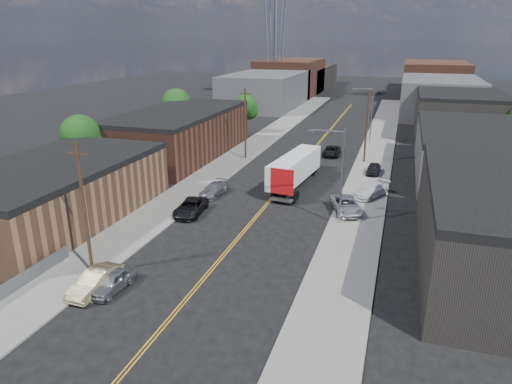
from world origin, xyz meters
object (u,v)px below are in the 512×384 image
Objects in this scene: car_left_b at (96,281)px; car_ahead_truck at (332,151)px; car_left_d at (214,190)px; car_right_lot_a at (346,205)px; car_right_lot_b at (371,190)px; semi_truck at (298,166)px; car_right_lot_c at (374,169)px; car_left_c at (191,207)px; car_left_a at (112,281)px.

car_left_b reaches higher than car_ahead_truck.
car_right_lot_a reaches higher than car_left_d.
car_ahead_truck is at bearing 140.04° from car_right_lot_b.
semi_truck is 28.90m from car_left_b.
car_right_lot_c is at bearing 44.94° from car_left_d.
car_right_lot_b reaches higher than car_right_lot_c.
car_right_lot_a is at bearing 12.81° from car_left_c.
car_right_lot_b is at bearing -69.52° from car_ahead_truck.
car_ahead_truck is at bearing 130.97° from car_right_lot_c.
car_right_lot_c is (1.67, 14.44, -0.06)m from car_right_lot_a.
car_left_d is (-1.01, 20.59, -0.02)m from car_left_a.
car_left_c reaches higher than car_left_d.
car_right_lot_c is 10.47m from car_ahead_truck.
car_left_b is at bearing -95.69° from car_left_c.
car_ahead_truck is (-6.57, 8.14, -0.14)m from car_right_lot_c.
car_right_lot_b is at bearing 59.06° from car_left_b.
car_right_lot_c is at bearing 45.33° from semi_truck.
car_left_b is 43.68m from car_ahead_truck.
car_left_d is 0.90× the size of car_right_lot_b.
car_left_d is at bearing -138.44° from car_right_lot_c.
car_left_d is 0.94× the size of car_ahead_truck.
car_left_b reaches higher than car_right_lot_c.
car_right_lot_c is at bearing 66.83° from car_left_b.
car_right_lot_a is at bearing -94.52° from car_right_lot_c.
car_left_b is 0.95× the size of car_ahead_truck.
semi_truck is at bearing -98.47° from car_ahead_truck.
semi_truck is 3.84× the size of car_right_lot_c.
car_ahead_truck is at bearing 89.83° from semi_truck.
semi_truck reaches higher than car_left_b.
car_left_a is at bearing -81.75° from car_left_d.
car_left_d is at bearing -132.84° from semi_truck.
car_right_lot_b is 1.05× the size of car_ahead_truck.
car_right_lot_c is (16.27, 13.41, 0.16)m from car_left_d.
car_right_lot_b is (16.61, 25.52, 0.13)m from car_left_b.
semi_truck reaches higher than car_left_d.
car_right_lot_a is 23.11m from car_ahead_truck.
car_left_a is 0.78× the size of car_left_c.
semi_truck reaches higher than car_right_lot_c.
car_ahead_truck is at bearing 64.87° from car_left_c.
car_left_a is 0.88× the size of car_left_b.
semi_truck reaches higher than car_left_a.
car_right_lot_c is at bearing 63.67° from car_right_lot_a.
car_left_d is at bearing 92.11° from car_left_b.
semi_truck is 3.73× the size of car_left_a.
car_left_c is at bearing -119.94° from car_right_lot_b.
car_left_b is (-7.90, -27.76, -1.45)m from semi_truck.
car_ahead_truck is at bearing 79.29° from car_left_b.
semi_truck is at bearing -166.46° from car_right_lot_b.
car_left_c is at bearing -128.02° from car_right_lot_c.
car_left_c is at bearing -84.56° from car_left_d.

